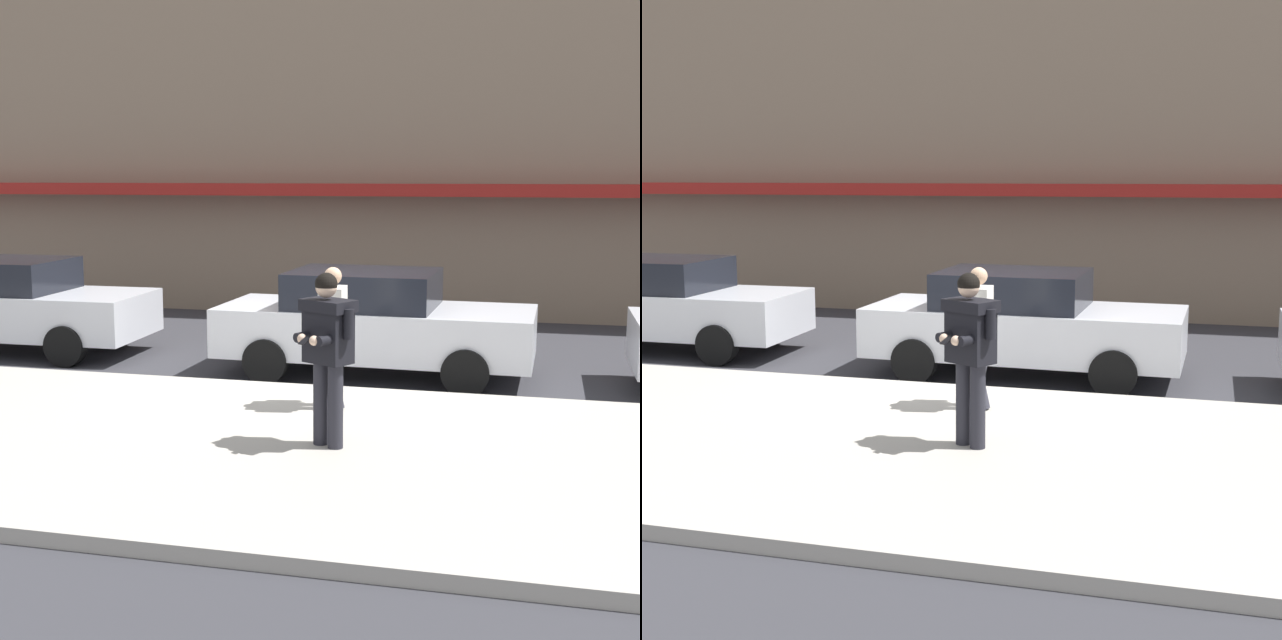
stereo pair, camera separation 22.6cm
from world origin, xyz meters
The scene contains 8 objects.
ground_plane centered at (0.00, 0.00, 0.00)m, with size 80.00×80.00×0.00m, color #333338.
sidewalk centered at (1.00, -2.85, 0.07)m, with size 32.00×5.30×0.14m, color #A8A399.
curb_paint_line centered at (1.00, 0.05, 0.00)m, with size 28.00×0.12×0.01m, color silver.
storefront_facade centered at (1.00, 8.49, 5.31)m, with size 28.00×4.70×10.63m.
parked_sedan_near centered at (-5.56, 1.45, 0.79)m, with size 4.52×1.96×1.54m.
parked_sedan_mid centered at (0.56, 1.11, 0.79)m, with size 4.55×2.02×1.54m.
man_texting_on_phone centered at (0.80, -2.80, 1.25)m, with size 0.63×0.65×1.81m.
pedestrian_in_light_coat centered at (0.51, -1.26, 1.11)m, with size 0.34×0.60×1.70m.
Camera 2 is at (3.06, -11.38, 2.93)m, focal length 50.00 mm.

